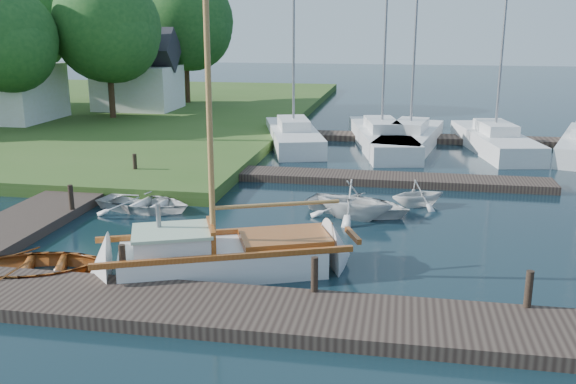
% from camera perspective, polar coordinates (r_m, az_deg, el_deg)
% --- Properties ---
extents(ground, '(160.00, 160.00, 0.00)m').
position_cam_1_polar(ground, '(19.33, -0.00, -3.44)').
color(ground, black).
rests_on(ground, ground).
extents(near_dock, '(18.00, 2.20, 0.30)m').
position_cam_1_polar(near_dock, '(13.83, -4.51, -10.54)').
color(near_dock, black).
rests_on(near_dock, ground).
extents(left_dock, '(2.20, 18.00, 0.30)m').
position_cam_1_polar(left_dock, '(23.76, -18.44, -0.35)').
color(left_dock, black).
rests_on(left_dock, ground).
extents(far_dock, '(14.00, 1.60, 0.30)m').
position_cam_1_polar(far_dock, '(25.29, 7.10, 1.21)').
color(far_dock, black).
rests_on(far_dock, ground).
extents(pontoon, '(30.00, 1.60, 0.30)m').
position_cam_1_polar(pontoon, '(35.22, 21.18, 4.18)').
color(pontoon, black).
rests_on(pontoon, ground).
extents(mooring_post_1, '(0.16, 0.16, 0.80)m').
position_cam_1_polar(mooring_post_1, '(15.45, -14.48, -5.98)').
color(mooring_post_1, black).
rests_on(mooring_post_1, near_dock).
extents(mooring_post_2, '(0.16, 0.16, 0.80)m').
position_cam_1_polar(mooring_post_2, '(14.23, 2.38, -7.32)').
color(mooring_post_2, black).
rests_on(mooring_post_2, near_dock).
extents(mooring_post_3, '(0.16, 0.16, 0.80)m').
position_cam_1_polar(mooring_post_3, '(14.38, 20.61, -8.07)').
color(mooring_post_3, black).
rests_on(mooring_post_3, near_dock).
extents(mooring_post_4, '(0.16, 0.16, 0.80)m').
position_cam_1_polar(mooring_post_4, '(21.46, -18.72, -0.44)').
color(mooring_post_4, black).
rests_on(mooring_post_4, left_dock).
extents(mooring_post_5, '(0.16, 0.16, 0.80)m').
position_cam_1_polar(mooring_post_5, '(25.81, -13.45, 2.44)').
color(mooring_post_5, black).
rests_on(mooring_post_5, left_dock).
extents(sailboat, '(7.37, 4.47, 9.83)m').
position_cam_1_polar(sailboat, '(16.19, -5.30, -5.92)').
color(sailboat, white).
rests_on(sailboat, ground).
extents(dinghy, '(4.33, 3.71, 0.76)m').
position_cam_1_polar(dinghy, '(16.95, -21.64, -5.86)').
color(dinghy, maroon).
rests_on(dinghy, ground).
extents(tender_a, '(3.55, 2.78, 0.67)m').
position_cam_1_polar(tender_a, '(21.83, -12.65, -0.74)').
color(tender_a, white).
rests_on(tender_a, ground).
extents(tender_b, '(3.08, 2.85, 1.34)m').
position_cam_1_polar(tender_b, '(20.45, 5.90, -0.52)').
color(tender_b, white).
rests_on(tender_b, ground).
extents(tender_c, '(4.04, 3.39, 0.72)m').
position_cam_1_polar(tender_c, '(21.10, 6.30, -0.94)').
color(tender_c, white).
rests_on(tender_c, ground).
extents(tender_d, '(2.48, 2.38, 1.01)m').
position_cam_1_polar(tender_d, '(22.19, 11.51, 0.04)').
color(tender_d, white).
rests_on(tender_d, ground).
extents(marina_boat_0, '(4.31, 8.16, 11.20)m').
position_cam_1_polar(marina_boat_0, '(32.48, 0.48, 5.12)').
color(marina_boat_0, white).
rests_on(marina_boat_0, ground).
extents(marina_boat_1, '(4.02, 9.54, 10.39)m').
position_cam_1_polar(marina_boat_1, '(32.38, 8.32, 4.91)').
color(marina_boat_1, white).
rests_on(marina_boat_1, ground).
extents(marina_boat_2, '(3.58, 8.34, 12.42)m').
position_cam_1_polar(marina_boat_2, '(32.29, 10.81, 4.82)').
color(marina_boat_2, white).
rests_on(marina_boat_2, ground).
extents(marina_boat_3, '(3.68, 8.36, 11.99)m').
position_cam_1_polar(marina_boat_3, '(32.75, 17.89, 4.49)').
color(marina_boat_3, white).
rests_on(marina_boat_3, ground).
extents(house_c, '(5.25, 4.00, 5.28)m').
position_cam_1_polar(house_c, '(43.76, -13.22, 9.91)').
color(house_c, silver).
rests_on(house_c, shore).
extents(tree_2, '(5.83, 5.75, 7.82)m').
position_cam_1_polar(tree_2, '(38.52, -23.84, 12.42)').
color(tree_2, '#332114').
rests_on(tree_2, shore).
extents(tree_3, '(6.41, 6.38, 8.74)m').
position_cam_1_polar(tree_3, '(40.03, -15.77, 13.96)').
color(tree_3, '#332114').
rests_on(tree_3, shore).
extents(tree_4, '(7.01, 7.01, 9.66)m').
position_cam_1_polar(tree_4, '(47.40, -22.67, 14.13)').
color(tree_4, '#332114').
rests_on(tree_4, shore).
extents(tree_7, '(6.83, 6.83, 9.38)m').
position_cam_1_polar(tree_7, '(46.68, -9.14, 14.85)').
color(tree_7, '#332114').
rests_on(tree_7, shore).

